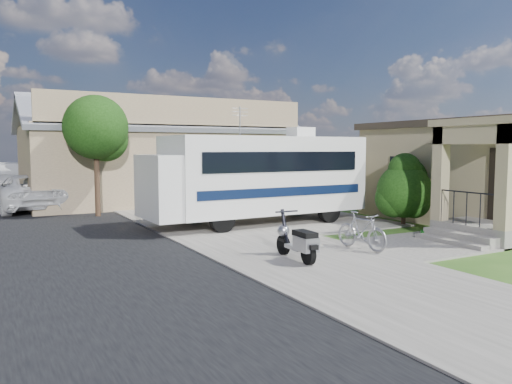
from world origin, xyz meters
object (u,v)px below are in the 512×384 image
pickup_truck (27,192)px  van (7,179)px  bicycle (361,233)px  garden_hose (428,235)px  scooter (298,242)px  shrub (404,188)px  motorhome (258,175)px

pickup_truck → van: bearing=-90.7°
bicycle → van: size_ratio=0.25×
garden_hose → scooter: bearing=-170.1°
shrub → motorhome: bearing=150.0°
scooter → pickup_truck: pickup_truck is taller
shrub → garden_hose: bearing=-118.5°
pickup_truck → garden_hose: size_ratio=13.22×
bicycle → van: bearing=100.3°
scooter → pickup_truck: bearing=112.2°
motorhome → bicycle: bearing=-90.6°
motorhome → pickup_truck: size_ratio=1.42×
van → motorhome: bearing=-68.3°
shrub → van: (-11.30, 18.36, -0.34)m
bicycle → scooter: bearing=178.9°
motorhome → garden_hose: 5.74m
shrub → pickup_truck: shrub is taller
motorhome → van: motorhome is taller
shrub → scooter: bearing=-154.4°
van → garden_hose: (10.17, -20.46, -0.82)m
scooter → van: van is taller
garden_hose → van: bearing=116.4°
motorhome → shrub: bearing=-32.0°
motorhome → scooter: size_ratio=4.63×
shrub → scooter: shrub is taller
pickup_truck → garden_hose: bearing=123.0°
motorhome → bicycle: (0.12, -5.17, -1.20)m
pickup_truck → van: (-0.49, 7.76, 0.16)m
motorhome → pickup_truck: (-6.56, 8.15, -0.92)m
motorhome → pickup_truck: motorhome is taller
scooter → shrub: bearing=29.1°
garden_hose → shrub: bearing=61.5°
shrub → pickup_truck: size_ratio=0.45×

